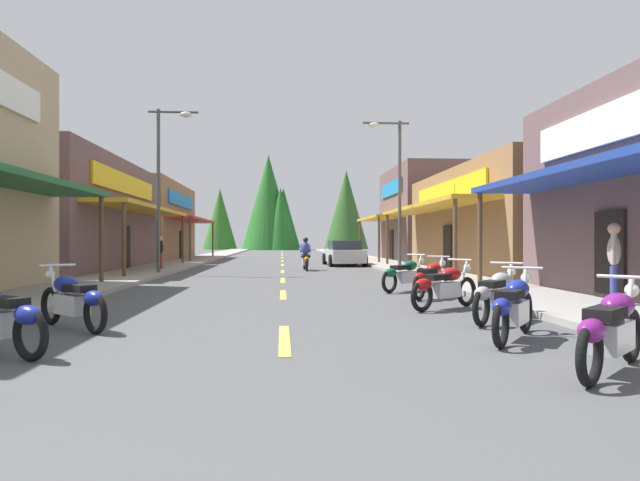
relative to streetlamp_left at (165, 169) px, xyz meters
name	(u,v)px	position (x,y,z in m)	size (l,w,h in m)	color
ground	(282,265)	(4.78, 10.13, -4.39)	(9.32, 96.18, 0.10)	#4C4C4F
sidewalk_left	(181,263)	(-1.23, 10.13, -4.28)	(2.71, 96.18, 0.12)	#9E9991
sidewalk_right	(382,263)	(10.80, 10.13, -4.28)	(2.71, 96.18, 0.12)	#9E9991
centerline_dashes	(282,261)	(4.78, 15.07, -4.34)	(0.16, 74.07, 0.01)	#E0C64C
storefront_left_middle	(52,215)	(-5.96, 3.58, -1.73)	(8.62, 13.59, 5.21)	brown
storefront_left_far	(120,222)	(-6.95, 17.70, -1.58)	(10.60, 13.03, 5.52)	olive
storefront_right_middle	(532,221)	(15.99, 1.18, -2.04)	(9.57, 13.60, 4.60)	olive
storefront_right_far	(454,215)	(16.40, 13.67, -1.21)	(10.35, 9.24, 6.26)	brown
streetlamp_left	(165,169)	(0.00, 0.00, 0.00)	(2.01, 0.30, 6.77)	#474C51
streetlamp_right	(393,175)	(9.56, 0.66, -0.10)	(2.01, 0.30, 6.59)	#474C51
motorcycle_parked_right_1	(612,329)	(8.28, -17.07, -3.86)	(1.64, 1.53, 1.04)	black
motorcycle_parked_right_2	(514,306)	(8.07, -15.06, -3.86)	(1.35, 1.78, 1.04)	black
motorcycle_parked_right_3	(496,294)	(8.52, -13.31, -3.86)	(1.49, 1.67, 1.04)	black
motorcycle_parked_right_4	(444,286)	(8.13, -11.52, -3.86)	(1.79, 1.34, 1.04)	black
motorcycle_parked_right_5	(431,278)	(8.42, -9.40, -3.86)	(1.38, 1.76, 1.04)	black
motorcycle_parked_right_6	(405,274)	(8.19, -7.60, -3.86)	(1.67, 1.49, 1.04)	black
motorcycle_parked_left_2	(73,299)	(1.38, -13.64, -3.86)	(1.61, 1.56, 1.04)	black
rider_cruising_lead	(306,257)	(5.87, 3.13, -3.69)	(0.60, 2.14, 1.57)	black
pedestrian_by_shop	(160,251)	(-0.82, 2.88, -3.41)	(0.39, 0.53, 1.62)	maroon
pedestrian_browsing	(614,259)	(11.57, -11.91, -3.29)	(0.42, 0.48, 1.80)	#333F8C
parked_car_curbside	(344,253)	(8.24, 7.91, -3.66)	(2.20, 4.37, 1.40)	silver
treeline_backdrop	(288,210)	(5.72, 59.32, 1.63)	(25.50, 12.50, 13.98)	#2E5A23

